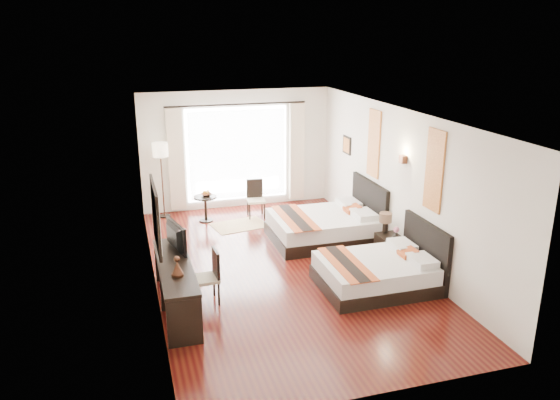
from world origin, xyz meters
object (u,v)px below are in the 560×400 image
object	(u,v)px
nightstand	(389,248)
television	(171,237)
bed_far	(326,226)
vase	(396,235)
table_lamp	(386,219)
console_desk	(176,287)
bed_near	(380,271)
side_table	(206,209)
fruit_bowl	(206,195)
desk_chair	(207,287)
floor_lamp	(160,155)
window_chair	(256,206)

from	to	relation	value
nightstand	television	world-z (taller)	television
bed_far	vase	xyz separation A→B (m)	(0.79, -1.46, 0.26)
table_lamp	console_desk	size ratio (longest dim) A/B	0.17
bed_near	table_lamp	xyz separation A→B (m)	(0.64, 1.12, 0.48)
bed_far	side_table	world-z (taller)	bed_far
console_desk	side_table	bearing A→B (deg)	74.61
television	side_table	bearing A→B (deg)	-30.86
vase	fruit_bowl	bearing A→B (deg)	131.98
vase	desk_chair	world-z (taller)	desk_chair
television	floor_lamp	world-z (taller)	floor_lamp
bed_far	table_lamp	bearing A→B (deg)	-56.44
nightstand	side_table	bearing A→B (deg)	133.80
floor_lamp	fruit_bowl	size ratio (longest dim) A/B	7.18
floor_lamp	nightstand	bearing A→B (deg)	-43.64
table_lamp	vase	size ratio (longest dim) A/B	2.84
vase	side_table	size ratio (longest dim) A/B	0.23
table_lamp	vase	distance (m)	0.39
bed_far	fruit_bowl	distance (m)	2.84
bed_far	vase	bearing A→B (deg)	-61.52
vase	bed_near	bearing A→B (deg)	-131.66
side_table	fruit_bowl	bearing A→B (deg)	6.04
floor_lamp	side_table	size ratio (longest dim) A/B	2.96
fruit_bowl	window_chair	xyz separation A→B (m)	(1.12, -0.04, -0.35)
side_table	floor_lamp	bearing A→B (deg)	146.90
bed_near	fruit_bowl	world-z (taller)	bed_near
side_table	fruit_bowl	size ratio (longest dim) A/B	2.43
desk_chair	side_table	distance (m)	3.82
fruit_bowl	window_chair	world-z (taller)	window_chair
television	desk_chair	bearing A→B (deg)	-147.94
bed_near	console_desk	distance (m)	3.36
side_table	fruit_bowl	distance (m)	0.32
bed_near	television	world-z (taller)	television
console_desk	bed_near	bearing A→B (deg)	-3.14
nightstand	console_desk	world-z (taller)	console_desk
vase	floor_lamp	distance (m)	5.51
bed_far	nightstand	size ratio (longest dim) A/B	4.23
window_chair	bed_far	bearing A→B (deg)	35.57
bed_far	console_desk	size ratio (longest dim) A/B	0.95
floor_lamp	vase	bearing A→B (deg)	-44.96
console_desk	nightstand	bearing A→B (deg)	11.01
nightstand	fruit_bowl	size ratio (longest dim) A/B	2.06
bed_near	vase	size ratio (longest dim) A/B	14.35
bed_near	side_table	size ratio (longest dim) A/B	3.23
window_chair	fruit_bowl	bearing A→B (deg)	-86.67
bed_far	nightstand	world-z (taller)	bed_far
nightstand	desk_chair	bearing A→B (deg)	-168.96
bed_near	television	distance (m)	3.48
television	desk_chair	distance (m)	0.98
bed_far	side_table	xyz separation A→B (m)	(-2.19, 1.82, -0.01)
bed_far	table_lamp	size ratio (longest dim) A/B	5.61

